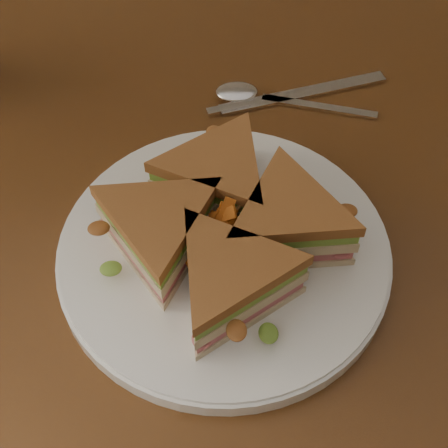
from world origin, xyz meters
name	(u,v)px	position (x,y,z in m)	size (l,w,h in m)	color
ground	(239,433)	(0.00, 0.00, 0.00)	(6.00, 6.00, 0.00)	brown
table	(250,237)	(0.00, 0.00, 0.65)	(1.20, 0.80, 0.75)	#391E0D
plate	(224,252)	(-0.03, -0.10, 0.76)	(0.30, 0.30, 0.02)	white
sandwich_wedges	(224,228)	(-0.03, -0.10, 0.80)	(0.25, 0.25, 0.06)	beige
crisps_mound	(224,230)	(-0.03, -0.10, 0.79)	(0.09, 0.09, 0.05)	#BE5A18
spoon	(256,96)	(0.01, 0.12, 0.75)	(0.18, 0.07, 0.01)	silver
knife	(291,96)	(0.05, 0.12, 0.75)	(0.21, 0.07, 0.00)	silver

